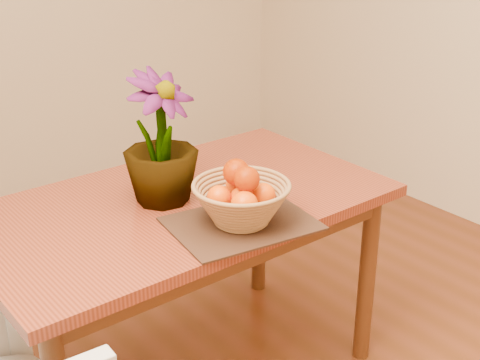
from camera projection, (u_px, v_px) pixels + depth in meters
table at (182, 223)px, 2.29m from camera, size 1.40×0.80×0.75m
placemat at (241, 223)px, 2.09m from camera, size 0.48×0.39×0.01m
wicker_basket at (241, 205)px, 2.06m from camera, size 0.31×0.31×0.13m
orange_pile at (241, 186)px, 2.04m from camera, size 0.19×0.20×0.15m
potted_plant at (160, 139)px, 2.17m from camera, size 0.31×0.31×0.44m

